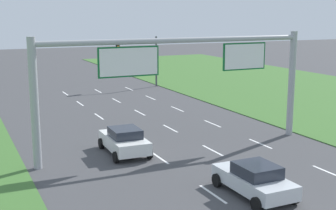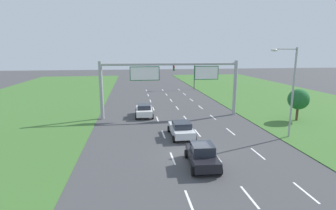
{
  "view_description": "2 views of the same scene",
  "coord_description": "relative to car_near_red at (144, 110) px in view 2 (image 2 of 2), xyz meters",
  "views": [
    {
      "loc": [
        -12.16,
        -11.49,
        8.19
      ],
      "look_at": [
        0.15,
        14.96,
        2.41
      ],
      "focal_mm": 50.0,
      "sensor_mm": 36.0,
      "label": 1
    },
    {
      "loc": [
        -4.73,
        -18.81,
        8.18
      ],
      "look_at": [
        -0.18,
        13.96,
        1.33
      ],
      "focal_mm": 28.0,
      "sensor_mm": 36.0,
      "label": 2
    }
  ],
  "objects": [
    {
      "name": "ground_plane",
      "position": [
        3.28,
        -13.68,
        -0.79
      ],
      "size": [
        200.0,
        200.0,
        0.0
      ],
      "primitive_type": "plane",
      "color": "#424244"
    },
    {
      "name": "lane_dashes_inner_left",
      "position": [
        1.53,
        -4.68,
        -0.79
      ],
      "size": [
        0.14,
        56.4,
        0.01
      ],
      "color": "white",
      "rests_on": "ground_plane"
    },
    {
      "name": "lane_dashes_inner_right",
      "position": [
        5.03,
        -4.68,
        -0.79
      ],
      "size": [
        0.14,
        56.4,
        0.01
      ],
      "color": "white",
      "rests_on": "ground_plane"
    },
    {
      "name": "lane_dashes_slip",
      "position": [
        8.53,
        -4.68,
        -0.79
      ],
      "size": [
        0.14,
        56.4,
        0.01
      ],
      "color": "white",
      "rests_on": "ground_plane"
    },
    {
      "name": "car_near_red",
      "position": [
        0.0,
        0.0,
        0.0
      ],
      "size": [
        2.32,
        4.21,
        1.56
      ],
      "rotation": [
        0.0,
        0.0,
        -0.03
      ],
      "color": "white",
      "rests_on": "ground_plane"
    },
    {
      "name": "car_lead_silver",
      "position": [
        3.17,
        -8.57,
        -0.02
      ],
      "size": [
        2.2,
        4.3,
        1.51
      ],
      "rotation": [
        0.0,
        0.0,
        0.01
      ],
      "color": "silver",
      "rests_on": "ground_plane"
    },
    {
      "name": "car_mid_lane",
      "position": [
        3.43,
        -15.25,
        0.01
      ],
      "size": [
        2.28,
        4.2,
        1.65
      ],
      "rotation": [
        0.0,
        0.0,
        -0.06
      ],
      "color": "black",
      "rests_on": "ground_plane"
    },
    {
      "name": "sign_gantry",
      "position": [
        3.38,
        -0.6,
        4.11
      ],
      "size": [
        17.24,
        0.44,
        7.0
      ],
      "color": "#9EA0A5",
      "rests_on": "ground_plane"
    },
    {
      "name": "traffic_light_mast",
      "position": [
        10.02,
        22.7,
        3.07
      ],
      "size": [
        4.76,
        0.49,
        5.6
      ],
      "color": "#47494F",
      "rests_on": "ground_plane"
    },
    {
      "name": "street_lamp",
      "position": [
        13.03,
        -10.18,
        4.29
      ],
      "size": [
        2.61,
        0.32,
        8.5
      ],
      "color": "#9EA0A5",
      "rests_on": "ground_plane"
    },
    {
      "name": "roadside_tree_mid",
      "position": [
        17.9,
        -4.66,
        1.81
      ],
      "size": [
        2.41,
        2.41,
        3.82
      ],
      "color": "#513823",
      "rests_on": "ground_plane"
    }
  ]
}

